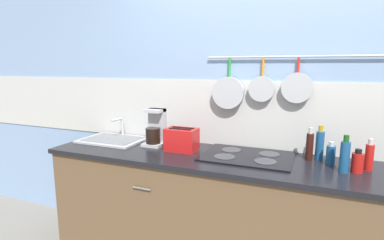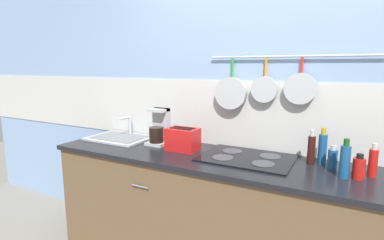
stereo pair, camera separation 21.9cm
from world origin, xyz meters
name	(u,v)px [view 1 (the left image)]	position (x,y,z in m)	size (l,w,h in m)	color
wall_back	(279,105)	(0.00, 0.36, 1.28)	(7.20, 0.14, 2.60)	#84A3CC
cabinet_base	(267,228)	(0.00, 0.00, 0.45)	(3.31, 0.62, 0.89)	brown
countertop	(270,165)	(0.00, 0.00, 0.91)	(3.35, 0.64, 0.03)	black
sink_basin	(113,139)	(-1.37, 0.11, 0.94)	(0.53, 0.40, 0.19)	#B7BABF
coffee_maker	(156,130)	(-0.95, 0.12, 1.05)	(0.16, 0.18, 0.30)	#B7BABF
toaster	(182,139)	(-0.68, 0.05, 1.02)	(0.25, 0.16, 0.18)	red
cooktop	(247,156)	(-0.17, 0.07, 0.94)	(0.63, 0.47, 0.01)	black
bottle_dish_soap	(310,146)	(0.24, 0.16, 1.03)	(0.05, 0.05, 0.23)	#33140F
bottle_sesame_oil	(320,145)	(0.30, 0.20, 1.04)	(0.06, 0.06, 0.24)	navy
bottle_cooking_wine	(331,155)	(0.37, 0.11, 1.00)	(0.06, 0.06, 0.15)	navy
bottle_hot_sauce	(345,156)	(0.44, -0.02, 1.03)	(0.06, 0.06, 0.24)	navy
bottle_vinegar	(357,162)	(0.51, 0.01, 1.00)	(0.07, 0.07, 0.15)	red
bottle_olive_oil	(369,156)	(0.59, 0.09, 1.02)	(0.05, 0.05, 0.20)	red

